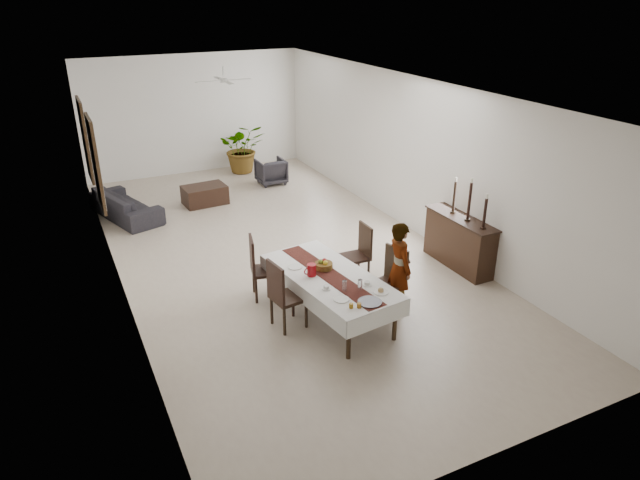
% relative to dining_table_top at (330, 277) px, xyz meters
% --- Properties ---
extents(floor, '(6.00, 12.00, 0.00)m').
position_rel_dining_table_top_xyz_m(floor, '(0.18, 2.56, -0.69)').
color(floor, '#C3B29B').
rests_on(floor, ground).
extents(ceiling, '(6.00, 12.00, 0.02)m').
position_rel_dining_table_top_xyz_m(ceiling, '(0.18, 2.56, 2.51)').
color(ceiling, white).
rests_on(ceiling, wall_back).
extents(wall_back, '(6.00, 0.02, 3.20)m').
position_rel_dining_table_top_xyz_m(wall_back, '(0.18, 8.56, 0.91)').
color(wall_back, white).
rests_on(wall_back, floor).
extents(wall_front, '(6.00, 0.02, 3.20)m').
position_rel_dining_table_top_xyz_m(wall_front, '(0.18, -3.44, 0.91)').
color(wall_front, white).
rests_on(wall_front, floor).
extents(wall_left, '(0.02, 12.00, 3.20)m').
position_rel_dining_table_top_xyz_m(wall_left, '(-2.82, 2.56, 0.91)').
color(wall_left, white).
rests_on(wall_left, floor).
extents(wall_right, '(0.02, 12.00, 3.20)m').
position_rel_dining_table_top_xyz_m(wall_right, '(3.18, 2.56, 0.91)').
color(wall_right, white).
rests_on(wall_right, floor).
extents(dining_table_top, '(1.24, 2.39, 0.05)m').
position_rel_dining_table_top_xyz_m(dining_table_top, '(0.00, 0.00, 0.00)').
color(dining_table_top, black).
rests_on(dining_table_top, table_leg_fl).
extents(table_leg_fl, '(0.07, 0.07, 0.67)m').
position_rel_dining_table_top_xyz_m(table_leg_fl, '(-0.27, -1.13, -0.36)').
color(table_leg_fl, black).
rests_on(table_leg_fl, floor).
extents(table_leg_fr, '(0.07, 0.07, 0.67)m').
position_rel_dining_table_top_xyz_m(table_leg_fr, '(0.56, -1.02, -0.36)').
color(table_leg_fr, black).
rests_on(table_leg_fr, floor).
extents(table_leg_bl, '(0.07, 0.07, 0.67)m').
position_rel_dining_table_top_xyz_m(table_leg_bl, '(-0.56, 1.02, -0.36)').
color(table_leg_bl, black).
rests_on(table_leg_bl, floor).
extents(table_leg_br, '(0.07, 0.07, 0.67)m').
position_rel_dining_table_top_xyz_m(table_leg_br, '(0.27, 1.13, -0.36)').
color(table_leg_br, black).
rests_on(table_leg_br, floor).
extents(tablecloth_top, '(1.44, 2.59, 0.01)m').
position_rel_dining_table_top_xyz_m(tablecloth_top, '(0.00, 0.00, 0.03)').
color(tablecloth_top, white).
rests_on(tablecloth_top, dining_table_top).
extents(tablecloth_drape_left, '(0.33, 2.44, 0.29)m').
position_rel_dining_table_top_xyz_m(tablecloth_drape_left, '(-0.55, -0.07, -0.11)').
color(tablecloth_drape_left, silver).
rests_on(tablecloth_drape_left, dining_table_top).
extents(tablecloth_drape_right, '(0.33, 2.44, 0.29)m').
position_rel_dining_table_top_xyz_m(tablecloth_drape_right, '(0.55, 0.07, -0.11)').
color(tablecloth_drape_right, white).
rests_on(tablecloth_drape_right, dining_table_top).
extents(tablecloth_drape_near, '(1.12, 0.16, 0.29)m').
position_rel_dining_table_top_xyz_m(tablecloth_drape_near, '(0.16, -1.22, -0.11)').
color(tablecloth_drape_near, white).
rests_on(tablecloth_drape_near, dining_table_top).
extents(tablecloth_drape_far, '(1.12, 0.16, 0.29)m').
position_rel_dining_table_top_xyz_m(tablecloth_drape_far, '(-0.16, 1.22, -0.11)').
color(tablecloth_drape_far, silver).
rests_on(tablecloth_drape_far, dining_table_top).
extents(table_runner, '(0.64, 2.41, 0.00)m').
position_rel_dining_table_top_xyz_m(table_runner, '(-0.00, 0.00, 0.04)').
color(table_runner, '#592019').
rests_on(table_runner, tablecloth_top).
extents(red_pitcher, '(0.16, 0.16, 0.19)m').
position_rel_dining_table_top_xyz_m(red_pitcher, '(-0.26, 0.11, 0.13)').
color(red_pitcher, '#9C0B10').
rests_on(red_pitcher, tablecloth_top).
extents(pitcher_handle, '(0.12, 0.03, 0.11)m').
position_rel_dining_table_top_xyz_m(pitcher_handle, '(-0.34, 0.10, 0.13)').
color(pitcher_handle, maroon).
rests_on(pitcher_handle, red_pitcher).
extents(wine_glass_near, '(0.07, 0.07, 0.16)m').
position_rel_dining_table_top_xyz_m(wine_glass_near, '(0.19, -0.60, 0.12)').
color(wine_glass_near, white).
rests_on(wine_glass_near, tablecloth_top).
extents(wine_glass_mid, '(0.07, 0.07, 0.16)m').
position_rel_dining_table_top_xyz_m(wine_glass_mid, '(-0.03, -0.53, 0.12)').
color(wine_glass_mid, white).
rests_on(wine_glass_mid, tablecloth_top).
extents(teacup_right, '(0.09, 0.09, 0.06)m').
position_rel_dining_table_top_xyz_m(teacup_right, '(0.36, -0.53, 0.06)').
color(teacup_right, silver).
rests_on(teacup_right, saucer_right).
extents(saucer_right, '(0.14, 0.14, 0.01)m').
position_rel_dining_table_top_xyz_m(saucer_right, '(0.36, -0.53, 0.04)').
color(saucer_right, white).
rests_on(saucer_right, tablecloth_top).
extents(teacup_left, '(0.09, 0.09, 0.06)m').
position_rel_dining_table_top_xyz_m(teacup_left, '(-0.24, -0.37, 0.06)').
color(teacup_left, silver).
rests_on(teacup_left, saucer_left).
extents(saucer_left, '(0.14, 0.14, 0.01)m').
position_rel_dining_table_top_xyz_m(saucer_left, '(-0.24, -0.37, 0.04)').
color(saucer_left, white).
rests_on(saucer_left, tablecloth_top).
extents(plate_near_right, '(0.23, 0.23, 0.01)m').
position_rel_dining_table_top_xyz_m(plate_near_right, '(0.42, -0.81, 0.04)').
color(plate_near_right, white).
rests_on(plate_near_right, tablecloth_top).
extents(bread_near_right, '(0.09, 0.09, 0.09)m').
position_rel_dining_table_top_xyz_m(bread_near_right, '(0.42, -0.81, 0.07)').
color(bread_near_right, tan).
rests_on(bread_near_right, plate_near_right).
extents(plate_near_left, '(0.23, 0.23, 0.01)m').
position_rel_dining_table_top_xyz_m(plate_near_left, '(-0.19, -0.75, 0.04)').
color(plate_near_left, white).
rests_on(plate_near_left, tablecloth_top).
extents(plate_far_left, '(0.23, 0.23, 0.01)m').
position_rel_dining_table_top_xyz_m(plate_far_left, '(-0.37, 0.48, 0.04)').
color(plate_far_left, white).
rests_on(plate_far_left, tablecloth_top).
extents(serving_tray, '(0.34, 0.34, 0.02)m').
position_rel_dining_table_top_xyz_m(serving_tray, '(0.13, -0.99, 0.04)').
color(serving_tray, '#45454A').
rests_on(serving_tray, tablecloth_top).
extents(jam_jar_a, '(0.06, 0.06, 0.07)m').
position_rel_dining_table_top_xyz_m(jam_jar_a, '(-0.07, -1.05, 0.07)').
color(jam_jar_a, '#9C6116').
rests_on(jam_jar_a, tablecloth_top).
extents(jam_jar_b, '(0.06, 0.06, 0.07)m').
position_rel_dining_table_top_xyz_m(jam_jar_b, '(-0.18, -1.00, 0.07)').
color(jam_jar_b, '#946715').
rests_on(jam_jar_b, tablecloth_top).
extents(fruit_basket, '(0.29, 0.29, 0.10)m').
position_rel_dining_table_top_xyz_m(fruit_basket, '(0.02, 0.24, 0.08)').
color(fruit_basket, brown).
rests_on(fruit_basket, tablecloth_top).
extents(fruit_red, '(0.09, 0.09, 0.09)m').
position_rel_dining_table_top_xyz_m(fruit_red, '(0.04, 0.27, 0.15)').
color(fruit_red, '#9E110F').
rests_on(fruit_red, fruit_basket).
extents(fruit_green, '(0.08, 0.08, 0.08)m').
position_rel_dining_table_top_xyz_m(fruit_green, '(-0.03, 0.27, 0.15)').
color(fruit_green, olive).
rests_on(fruit_green, fruit_basket).
extents(fruit_yellow, '(0.08, 0.08, 0.08)m').
position_rel_dining_table_top_xyz_m(fruit_yellow, '(0.02, 0.20, 0.15)').
color(fruit_yellow, yellow).
rests_on(fruit_yellow, fruit_basket).
extents(chair_right_near_seat, '(0.57, 0.57, 0.05)m').
position_rel_dining_table_top_xyz_m(chair_right_near_seat, '(0.88, -0.27, -0.22)').
color(chair_right_near_seat, black).
rests_on(chair_right_near_seat, chair_right_near_leg_fl).
extents(chair_right_near_leg_fl, '(0.06, 0.06, 0.45)m').
position_rel_dining_table_top_xyz_m(chair_right_near_leg_fl, '(1.12, -0.39, -0.47)').
color(chair_right_near_leg_fl, black).
rests_on(chair_right_near_leg_fl, floor).
extents(chair_right_near_leg_fr, '(0.06, 0.06, 0.45)m').
position_rel_dining_table_top_xyz_m(chair_right_near_leg_fr, '(1.00, -0.04, -0.47)').
color(chair_right_near_leg_fr, black).
rests_on(chair_right_near_leg_fr, floor).
extents(chair_right_near_leg_bl, '(0.06, 0.06, 0.45)m').
position_rel_dining_table_top_xyz_m(chair_right_near_leg_bl, '(0.76, -0.51, -0.47)').
color(chair_right_near_leg_bl, black).
rests_on(chair_right_near_leg_bl, floor).
extents(chair_right_near_leg_br, '(0.06, 0.06, 0.45)m').
position_rel_dining_table_top_xyz_m(chair_right_near_leg_br, '(0.65, -0.15, -0.47)').
color(chair_right_near_leg_br, black).
rests_on(chair_right_near_leg_br, floor).
extents(chair_right_near_back, '(0.18, 0.44, 0.58)m').
position_rel_dining_table_top_xyz_m(chair_right_near_back, '(1.08, -0.21, 0.09)').
color(chair_right_near_back, black).
rests_on(chair_right_near_back, chair_right_near_seat).
extents(chair_right_far_seat, '(0.45, 0.45, 0.05)m').
position_rel_dining_table_top_xyz_m(chair_right_far_seat, '(0.94, 0.86, -0.23)').
color(chair_right_far_seat, black).
rests_on(chair_right_far_seat, chair_right_far_leg_fl).
extents(chair_right_far_leg_fl, '(0.04, 0.04, 0.44)m').
position_rel_dining_table_top_xyz_m(chair_right_far_leg_fl, '(1.11, 0.68, -0.47)').
color(chair_right_far_leg_fl, black).
rests_on(chair_right_far_leg_fl, floor).
extents(chair_right_far_leg_fr, '(0.04, 0.04, 0.44)m').
position_rel_dining_table_top_xyz_m(chair_right_far_leg_fr, '(1.12, 1.04, -0.47)').
color(chair_right_far_leg_fr, black).
rests_on(chair_right_far_leg_fr, floor).
extents(chair_right_far_leg_bl, '(0.04, 0.04, 0.44)m').
position_rel_dining_table_top_xyz_m(chair_right_far_leg_bl, '(0.75, 0.69, -0.47)').
color(chair_right_far_leg_bl, black).
rests_on(chair_right_far_leg_bl, floor).
extents(chair_right_far_leg_br, '(0.04, 0.04, 0.44)m').
position_rel_dining_table_top_xyz_m(chair_right_far_leg_br, '(0.76, 1.05, -0.47)').
color(chair_right_far_leg_br, black).
rests_on(chair_right_far_leg_br, floor).
extents(chair_right_far_back, '(0.05, 0.44, 0.56)m').
position_rel_dining_table_top_xyz_m(chair_right_far_back, '(1.14, 0.86, 0.07)').
color(chair_right_far_back, black).
rests_on(chair_right_far_back, chair_right_far_seat).
extents(chair_left_near_seat, '(0.53, 0.53, 0.05)m').
position_rel_dining_table_top_xyz_m(chair_left_near_seat, '(-0.69, 0.02, -0.20)').
color(chair_left_near_seat, black).
rests_on(chair_left_near_seat, chair_left_near_leg_fl).
extents(chair_left_near_leg_fl, '(0.05, 0.05, 0.47)m').
position_rel_dining_table_top_xyz_m(chair_left_near_leg_fl, '(-0.91, 0.18, -0.46)').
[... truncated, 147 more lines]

